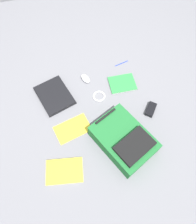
# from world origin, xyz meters

# --- Properties ---
(ground_plane) EXTENTS (3.34, 3.34, 0.00)m
(ground_plane) POSITION_xyz_m (0.00, 0.00, 0.00)
(ground_plane) COLOR slate
(backpack) EXTENTS (0.55, 0.49, 0.17)m
(backpack) POSITION_xyz_m (-0.30, -0.14, 0.08)
(backpack) COLOR #1E662D
(backpack) RESTS_ON ground_plane
(laptop) EXTENTS (0.40, 0.35, 0.03)m
(laptop) POSITION_xyz_m (0.25, 0.32, 0.02)
(laptop) COLOR black
(laptop) RESTS_ON ground_plane
(book_manual) EXTENTS (0.19, 0.24, 0.01)m
(book_manual) POSITION_xyz_m (0.24, -0.29, 0.01)
(book_manual) COLOR silver
(book_manual) RESTS_ON ground_plane
(book_comic) EXTENTS (0.22, 0.29, 0.02)m
(book_comic) POSITION_xyz_m (-0.41, 0.34, 0.01)
(book_comic) COLOR silver
(book_comic) RESTS_ON ground_plane
(book_red) EXTENTS (0.24, 0.31, 0.01)m
(book_red) POSITION_xyz_m (-0.09, 0.22, 0.01)
(book_red) COLOR silver
(book_red) RESTS_ON ground_plane
(computer_mouse) EXTENTS (0.12, 0.10, 0.04)m
(computer_mouse) POSITION_xyz_m (0.37, 0.02, 0.02)
(computer_mouse) COLOR silver
(computer_mouse) RESTS_ON ground_plane
(cable_coil) EXTENTS (0.11, 0.11, 0.01)m
(cable_coil) POSITION_xyz_m (0.16, -0.06, 0.01)
(cable_coil) COLOR silver
(cable_coil) RESTS_ON ground_plane
(power_brick) EXTENTS (0.14, 0.13, 0.03)m
(power_brick) POSITION_xyz_m (-0.07, -0.45, 0.02)
(power_brick) COLOR black
(power_brick) RESTS_ON ground_plane
(pen_black) EXTENTS (0.04, 0.14, 0.01)m
(pen_black) POSITION_xyz_m (0.47, -0.35, 0.00)
(pen_black) COLOR #1933B2
(pen_black) RESTS_ON ground_plane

